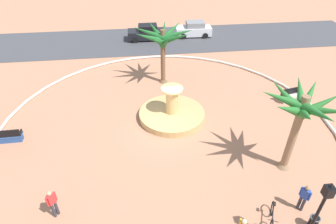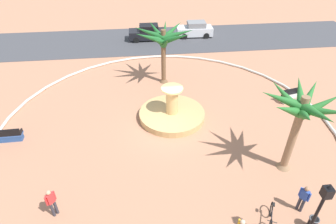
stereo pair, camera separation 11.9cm
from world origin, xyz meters
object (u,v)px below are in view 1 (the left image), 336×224
bench_east (290,97)px  bicycle_red_frame (272,217)px  bench_west (9,137)px  person_cyclist_helmet (304,197)px  lamppost (316,215)px  parked_car_second (194,30)px  person_pedestrian_stroll (52,202)px  palm_tree_near_fountain (163,39)px  parked_car_leftmost (147,33)px  palm_tree_by_curb (302,110)px  trash_bin (313,222)px  fountain (172,113)px

bench_east → bicycle_red_frame: (-5.66, -9.73, 0.04)m
bench_west → person_cyclist_helmet: size_ratio=0.98×
bench_east → lamppost: bearing=-114.0°
parked_car_second → person_pedestrian_stroll: bearing=-116.2°
bench_east → parked_car_second: bearing=108.5°
palm_tree_near_fountain → parked_car_leftmost: size_ratio=1.19×
palm_tree_by_curb → trash_bin: (-0.39, -3.77, -3.54)m
bench_east → parked_car_leftmost: (-10.09, 13.70, 0.43)m
parked_car_second → palm_tree_near_fountain: bearing=-114.2°
bench_east → bicycle_red_frame: 11.26m
palm_tree_by_curb → parked_car_leftmost: palm_tree_by_curb is taller
person_pedestrian_stroll → parked_car_leftmost: (5.61, 21.86, -0.18)m
parked_car_leftmost → parked_car_second: bearing=4.7°
bench_west → parked_car_leftmost: 18.66m
lamppost → trash_bin: bearing=41.9°
bench_west → parked_car_leftmost: bearing=59.2°
palm_tree_near_fountain → person_pedestrian_stroll: size_ratio=2.80×
bicycle_red_frame → parked_car_second: 23.90m
palm_tree_near_fountain → bench_west: (-10.38, -6.41, -3.42)m
bench_west → palm_tree_by_curb: bearing=-14.3°
palm_tree_by_curb → person_pedestrian_stroll: palm_tree_by_curb is taller
lamppost → fountain: bearing=112.4°
palm_tree_near_fountain → trash_bin: bearing=-69.5°
person_pedestrian_stroll → bench_east: bearing=27.5°
bench_west → parked_car_leftmost: parked_car_leftmost is taller
trash_bin → bicycle_red_frame: size_ratio=0.46×
bench_east → bench_west: 19.77m
parked_car_leftmost → parked_car_second: same height
trash_bin → person_pedestrian_stroll: 11.99m
bench_west → person_cyclist_helmet: (15.66, -6.89, 0.58)m
trash_bin → parked_car_leftmost: parked_car_leftmost is taller
bench_east → parked_car_leftmost: bearing=126.4°
lamppost → bench_west: bearing=148.8°
fountain → trash_bin: bearing=-60.1°
lamppost → person_cyclist_helmet: 2.74m
person_pedestrian_stroll → bench_west: bearing=124.0°
bench_east → person_pedestrian_stroll: 17.70m
trash_bin → bicycle_red_frame: bicycle_red_frame is taller
bicycle_red_frame → person_pedestrian_stroll: 10.17m
palm_tree_by_curb → bench_west: size_ratio=3.11×
person_cyclist_helmet → palm_tree_near_fountain: bearing=111.6°
palm_tree_by_curb → bicycle_red_frame: palm_tree_by_curb is taller
palm_tree_near_fountain → parked_car_leftmost: 10.10m
palm_tree_near_fountain → lamppost: (4.26, -15.29, -1.26)m
bench_west → bicycle_red_frame: bench_west is taller
bench_west → person_pedestrian_stroll: bearing=-56.0°
bench_west → bicycle_red_frame: (13.97, -7.41, 0.04)m
palm_tree_by_curb → lamppost: 5.18m
lamppost → person_pedestrian_stroll: bearing=164.1°
bench_east → person_cyclist_helmet: (-3.98, -9.22, 0.58)m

